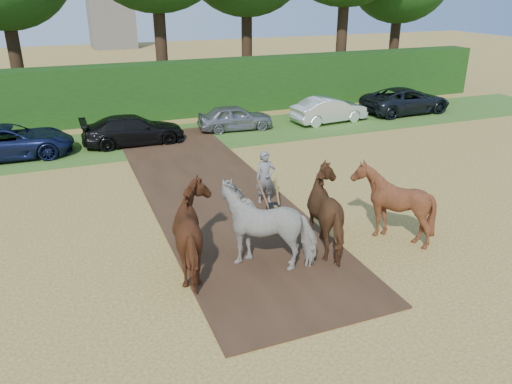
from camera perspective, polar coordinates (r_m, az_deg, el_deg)
ground at (r=11.72m, az=-2.31°, el=-13.13°), size 120.00×120.00×0.00m
earth_strip at (r=18.00m, az=-5.28°, el=0.18°), size 4.50×17.00×0.05m
grass_verge at (r=24.20m, az=-13.54°, el=5.49°), size 50.00×5.00×0.03m
hedgerow at (r=28.20m, az=-15.29°, el=10.80°), size 46.00×1.60×3.00m
plough_team at (r=13.50m, az=5.10°, el=-2.74°), size 7.42×5.17×2.20m
parked_cars at (r=24.23m, az=-12.43°, el=7.32°), size 36.38×3.14×1.49m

